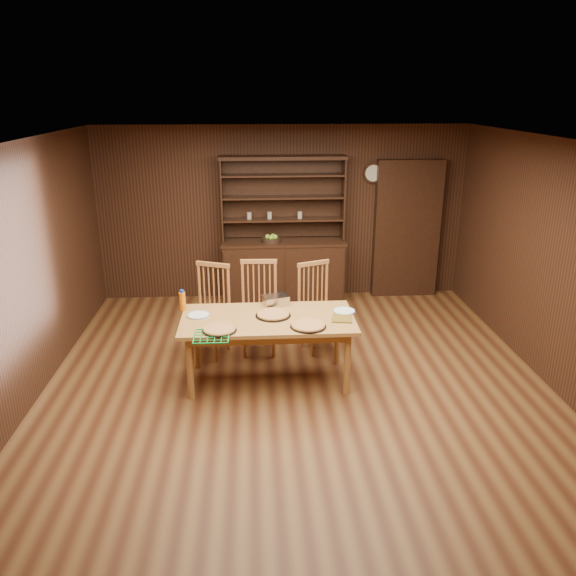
{
  "coord_description": "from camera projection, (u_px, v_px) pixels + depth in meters",
  "views": [
    {
      "loc": [
        -0.45,
        -5.36,
        3.05
      ],
      "look_at": [
        -0.08,
        0.4,
        1.02
      ],
      "focal_mm": 35.0,
      "sensor_mm": 36.0,
      "label": 1
    }
  ],
  "objects": [
    {
      "name": "foil_dish",
      "position": [
        276.0,
        300.0,
        6.37
      ],
      "size": [
        0.32,
        0.27,
        0.11
      ],
      "primitive_type": "cube",
      "rotation": [
        0.0,
        0.0,
        0.31
      ],
      "color": "white",
      "rests_on": "dining_table"
    },
    {
      "name": "chair_center",
      "position": [
        259.0,
        304.0,
        6.83
      ],
      "size": [
        0.49,
        0.46,
        1.13
      ],
      "rotation": [
        0.0,
        0.0,
        -0.05
      ],
      "color": "#BC7340",
      "rests_on": "floor"
    },
    {
      "name": "juice_bottle",
      "position": [
        182.0,
        301.0,
        6.2
      ],
      "size": [
        0.07,
        0.07,
        0.24
      ],
      "color": "orange",
      "rests_on": "dining_table"
    },
    {
      "name": "chair_left",
      "position": [
        211.0,
        306.0,
        6.79
      ],
      "size": [
        0.59,
        0.57,
        1.11
      ],
      "rotation": [
        0.0,
        0.0,
        -0.39
      ],
      "color": "#BC7340",
      "rests_on": "floor"
    },
    {
      "name": "floor",
      "position": [
        298.0,
        389.0,
        6.08
      ],
      "size": [
        6.0,
        6.0,
        0.0
      ],
      "primitive_type": "plane",
      "color": "brown",
      "rests_on": "ground"
    },
    {
      "name": "wall_clock",
      "position": [
        373.0,
        173.0,
        8.32
      ],
      "size": [
        0.3,
        0.05,
        0.3
      ],
      "color": "black",
      "rests_on": "room_shell"
    },
    {
      "name": "room_shell",
      "position": [
        299.0,
        248.0,
        5.56
      ],
      "size": [
        6.0,
        6.0,
        6.0
      ],
      "color": "beige",
      "rests_on": "floor"
    },
    {
      "name": "pizza_right",
      "position": [
        308.0,
        325.0,
        5.78
      ],
      "size": [
        0.37,
        0.37,
        0.04
      ],
      "color": "black",
      "rests_on": "dining_table"
    },
    {
      "name": "cooling_rack",
      "position": [
        211.0,
        336.0,
        5.56
      ],
      "size": [
        0.41,
        0.41,
        0.02
      ],
      "primitive_type": null,
      "rotation": [
        0.0,
        0.0,
        0.23
      ],
      "color": "#0B9639",
      "rests_on": "dining_table"
    },
    {
      "name": "plate_left",
      "position": [
        198.0,
        315.0,
        6.07
      ],
      "size": [
        0.25,
        0.25,
        0.02
      ],
      "color": "white",
      "rests_on": "dining_table"
    },
    {
      "name": "plate_right",
      "position": [
        344.0,
        311.0,
        6.19
      ],
      "size": [
        0.25,
        0.25,
        0.02
      ],
      "color": "white",
      "rests_on": "dining_table"
    },
    {
      "name": "pizza_left",
      "position": [
        219.0,
        329.0,
        5.69
      ],
      "size": [
        0.35,
        0.35,
        0.04
      ],
      "color": "black",
      "rests_on": "dining_table"
    },
    {
      "name": "pot_holder_b",
      "position": [
        341.0,
        316.0,
        6.06
      ],
      "size": [
        0.22,
        0.22,
        0.01
      ],
      "primitive_type": "cube",
      "rotation": [
        0.0,
        0.0,
        -0.24
      ],
      "color": "#A61E13",
      "rests_on": "dining_table"
    },
    {
      "name": "fruit_bowl",
      "position": [
        271.0,
        239.0,
        8.27
      ],
      "size": [
        0.28,
        0.28,
        0.12
      ],
      "color": "black",
      "rests_on": "china_hutch"
    },
    {
      "name": "china_hutch",
      "position": [
        283.0,
        263.0,
        8.48
      ],
      "size": [
        1.84,
        0.52,
        2.17
      ],
      "color": "black",
      "rests_on": "floor"
    },
    {
      "name": "chair_right",
      "position": [
        317.0,
        303.0,
        6.91
      ],
      "size": [
        0.58,
        0.56,
        1.09
      ],
      "rotation": [
        0.0,
        0.0,
        0.39
      ],
      "color": "#BC7340",
      "rests_on": "floor"
    },
    {
      "name": "dining_table",
      "position": [
        268.0,
        325.0,
        6.05
      ],
      "size": [
        1.86,
        0.93,
        0.75
      ],
      "color": "#AD7A3C",
      "rests_on": "floor"
    },
    {
      "name": "pot_holder_a",
      "position": [
        342.0,
        319.0,
        5.97
      ],
      "size": [
        0.24,
        0.24,
        0.02
      ],
      "primitive_type": "cube",
      "rotation": [
        0.0,
        0.0,
        -0.17
      ],
      "color": "#A61E13",
      "rests_on": "dining_table"
    },
    {
      "name": "doorway",
      "position": [
        407.0,
        229.0,
        8.58
      ],
      "size": [
        1.0,
        0.18,
        2.1
      ],
      "primitive_type": "cube",
      "color": "black",
      "rests_on": "floor"
    },
    {
      "name": "pizza_center",
      "position": [
        273.0,
        314.0,
        6.07
      ],
      "size": [
        0.38,
        0.38,
        0.04
      ],
      "color": "black",
      "rests_on": "dining_table"
    }
  ]
}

